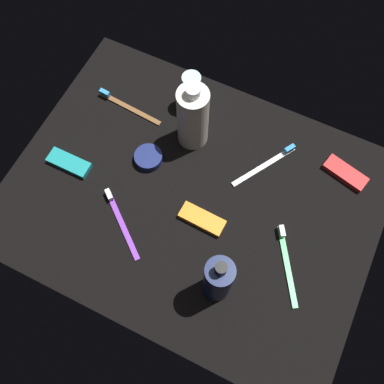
# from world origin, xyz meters

# --- Properties ---
(ground_plane) EXTENTS (0.84, 0.64, 0.01)m
(ground_plane) POSITION_xyz_m (0.00, 0.00, -0.01)
(ground_plane) COLOR black
(lotion_bottle) EXTENTS (0.06, 0.06, 0.20)m
(lotion_bottle) POSITION_xyz_m (0.14, -0.17, 0.09)
(lotion_bottle) COLOR #141E46
(lotion_bottle) RESTS_ON ground_plane
(bodywash_bottle) EXTENTS (0.07, 0.07, 0.20)m
(bodywash_bottle) POSITION_xyz_m (-0.07, 0.14, 0.09)
(bodywash_bottle) COLOR silver
(bodywash_bottle) RESTS_ON ground_plane
(deodorant_stick) EXTENTS (0.05, 0.05, 0.10)m
(deodorant_stick) POSITION_xyz_m (-0.11, 0.23, 0.05)
(deodorant_stick) COLOR silver
(deodorant_stick) RESTS_ON ground_plane
(toothbrush_brown) EXTENTS (0.18, 0.03, 0.02)m
(toothbrush_brown) POSITION_xyz_m (-0.26, 0.15, 0.01)
(toothbrush_brown) COLOR brown
(toothbrush_brown) RESTS_ON ground_plane
(toothbrush_purple) EXTENTS (0.15, 0.12, 0.02)m
(toothbrush_purple) POSITION_xyz_m (-0.12, -0.12, 0.01)
(toothbrush_purple) COLOR purple
(toothbrush_purple) RESTS_ON ground_plane
(toothbrush_white) EXTENTS (0.10, 0.16, 0.02)m
(toothbrush_white) POSITION_xyz_m (0.13, 0.15, 0.01)
(toothbrush_white) COLOR white
(toothbrush_white) RESTS_ON ground_plane
(toothbrush_green) EXTENTS (0.11, 0.16, 0.02)m
(toothbrush_green) POSITION_xyz_m (0.25, -0.05, 0.01)
(toothbrush_green) COLOR green
(toothbrush_green) RESTS_ON ground_plane
(snack_bar_red) EXTENTS (0.11, 0.06, 0.01)m
(snack_bar_red) POSITION_xyz_m (0.30, 0.21, 0.01)
(snack_bar_red) COLOR red
(snack_bar_red) RESTS_ON ground_plane
(snack_bar_orange) EXTENTS (0.11, 0.04, 0.01)m
(snack_bar_orange) POSITION_xyz_m (0.05, -0.04, 0.01)
(snack_bar_orange) COLOR orange
(snack_bar_orange) RESTS_ON ground_plane
(snack_bar_teal) EXTENTS (0.10, 0.04, 0.01)m
(snack_bar_teal) POSITION_xyz_m (-0.30, -0.05, 0.01)
(snack_bar_teal) COLOR teal
(snack_bar_teal) RESTS_ON ground_plane
(cream_tin_left) EXTENTS (0.07, 0.07, 0.02)m
(cream_tin_left) POSITION_xyz_m (-0.14, 0.04, 0.01)
(cream_tin_left) COLOR navy
(cream_tin_left) RESTS_ON ground_plane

